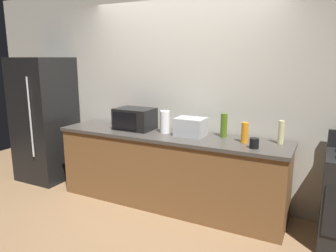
{
  "coord_description": "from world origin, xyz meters",
  "views": [
    {
      "loc": [
        1.68,
        -2.87,
        1.79
      ],
      "look_at": [
        0.0,
        0.4,
        1.0
      ],
      "focal_mm": 33.87,
      "sensor_mm": 36.0,
      "label": 1
    }
  ],
  "objects_px": {
    "refrigerator": "(45,119)",
    "microwave": "(135,119)",
    "bottle_dish_soap": "(245,133)",
    "bottle_hot_sauce": "(114,117)",
    "toaster_oven": "(191,127)",
    "paper_towel_roll": "(165,122)",
    "bottle_hand_soap": "(281,132)",
    "bottle_olive_oil": "(224,125)",
    "mug_black": "(254,143)"
  },
  "relations": [
    {
      "from": "bottle_hand_soap",
      "to": "bottle_dish_soap",
      "type": "distance_m",
      "value": 0.38
    },
    {
      "from": "microwave",
      "to": "paper_towel_roll",
      "type": "xyz_separation_m",
      "value": [
        0.43,
        0.0,
        0.0
      ]
    },
    {
      "from": "bottle_hand_soap",
      "to": "bottle_olive_oil",
      "type": "bearing_deg",
      "value": 178.63
    },
    {
      "from": "paper_towel_roll",
      "to": "bottle_hot_sauce",
      "type": "distance_m",
      "value": 0.85
    },
    {
      "from": "bottle_dish_soap",
      "to": "bottle_hot_sauce",
      "type": "xyz_separation_m",
      "value": [
        -1.81,
        0.14,
        0.0
      ]
    },
    {
      "from": "bottle_hot_sauce",
      "to": "bottle_olive_oil",
      "type": "bearing_deg",
      "value": 0.17
    },
    {
      "from": "bottle_hand_soap",
      "to": "paper_towel_roll",
      "type": "bearing_deg",
      "value": -175.43
    },
    {
      "from": "refrigerator",
      "to": "bottle_dish_soap",
      "type": "height_order",
      "value": "refrigerator"
    },
    {
      "from": "refrigerator",
      "to": "bottle_olive_oil",
      "type": "height_order",
      "value": "refrigerator"
    },
    {
      "from": "paper_towel_roll",
      "to": "mug_black",
      "type": "bearing_deg",
      "value": -9.65
    },
    {
      "from": "bottle_hand_soap",
      "to": "bottle_hot_sauce",
      "type": "bearing_deg",
      "value": 179.72
    },
    {
      "from": "toaster_oven",
      "to": "bottle_dish_soap",
      "type": "distance_m",
      "value": 0.64
    },
    {
      "from": "microwave",
      "to": "bottle_hand_soap",
      "type": "distance_m",
      "value": 1.76
    },
    {
      "from": "bottle_dish_soap",
      "to": "bottle_hot_sauce",
      "type": "bearing_deg",
      "value": 175.57
    },
    {
      "from": "refrigerator",
      "to": "mug_black",
      "type": "relative_size",
      "value": 17.38
    },
    {
      "from": "refrigerator",
      "to": "microwave",
      "type": "xyz_separation_m",
      "value": [
        1.55,
        0.05,
        0.13
      ]
    },
    {
      "from": "toaster_oven",
      "to": "bottle_olive_oil",
      "type": "height_order",
      "value": "bottle_olive_oil"
    },
    {
      "from": "mug_black",
      "to": "toaster_oven",
      "type": "bearing_deg",
      "value": 165.66
    },
    {
      "from": "mug_black",
      "to": "paper_towel_roll",
      "type": "bearing_deg",
      "value": 170.35
    },
    {
      "from": "paper_towel_roll",
      "to": "bottle_hand_soap",
      "type": "xyz_separation_m",
      "value": [
        1.33,
        0.11,
        -0.01
      ]
    },
    {
      "from": "bottle_hot_sauce",
      "to": "bottle_olive_oil",
      "type": "distance_m",
      "value": 1.54
    },
    {
      "from": "bottle_hot_sauce",
      "to": "toaster_oven",
      "type": "bearing_deg",
      "value": -5.18
    },
    {
      "from": "refrigerator",
      "to": "bottle_hand_soap",
      "type": "xyz_separation_m",
      "value": [
        3.31,
        0.16,
        0.12
      ]
    },
    {
      "from": "bottle_hand_soap",
      "to": "microwave",
      "type": "bearing_deg",
      "value": -176.48
    },
    {
      "from": "bottle_olive_oil",
      "to": "bottle_dish_soap",
      "type": "bearing_deg",
      "value": -27.78
    },
    {
      "from": "bottle_hot_sauce",
      "to": "paper_towel_roll",
      "type": "bearing_deg",
      "value": -7.88
    },
    {
      "from": "bottle_hand_soap",
      "to": "bottle_olive_oil",
      "type": "distance_m",
      "value": 0.63
    },
    {
      "from": "refrigerator",
      "to": "bottle_olive_oil",
      "type": "bearing_deg",
      "value": 3.66
    },
    {
      "from": "toaster_oven",
      "to": "bottle_hot_sauce",
      "type": "height_order",
      "value": "bottle_hot_sauce"
    },
    {
      "from": "refrigerator",
      "to": "bottle_hot_sauce",
      "type": "height_order",
      "value": "refrigerator"
    },
    {
      "from": "bottle_hot_sauce",
      "to": "mug_black",
      "type": "xyz_separation_m",
      "value": [
        1.95,
        -0.31,
        -0.06
      ]
    },
    {
      "from": "bottle_dish_soap",
      "to": "bottle_olive_oil",
      "type": "xyz_separation_m",
      "value": [
        -0.28,
        0.15,
        0.03
      ]
    },
    {
      "from": "refrigerator",
      "to": "bottle_dish_soap",
      "type": "bearing_deg",
      "value": 0.5
    },
    {
      "from": "bottle_olive_oil",
      "to": "mug_black",
      "type": "bearing_deg",
      "value": -36.75
    },
    {
      "from": "bottle_dish_soap",
      "to": "bottle_hot_sauce",
      "type": "relative_size",
      "value": 1.0
    },
    {
      "from": "bottle_hand_soap",
      "to": "mug_black",
      "type": "distance_m",
      "value": 0.37
    },
    {
      "from": "paper_towel_roll",
      "to": "bottle_olive_oil",
      "type": "relative_size",
      "value": 0.98
    },
    {
      "from": "bottle_olive_oil",
      "to": "refrigerator",
      "type": "bearing_deg",
      "value": -176.34
    },
    {
      "from": "toaster_oven",
      "to": "bottle_olive_oil",
      "type": "distance_m",
      "value": 0.38
    },
    {
      "from": "bottle_hot_sauce",
      "to": "bottle_olive_oil",
      "type": "height_order",
      "value": "bottle_olive_oil"
    },
    {
      "from": "refrigerator",
      "to": "toaster_oven",
      "type": "bearing_deg",
      "value": 1.49
    },
    {
      "from": "bottle_dish_soap",
      "to": "mug_black",
      "type": "distance_m",
      "value": 0.22
    },
    {
      "from": "toaster_oven",
      "to": "bottle_hand_soap",
      "type": "xyz_separation_m",
      "value": [
        0.99,
        0.1,
        0.02
      ]
    },
    {
      "from": "bottle_hand_soap",
      "to": "bottle_olive_oil",
      "type": "relative_size",
      "value": 0.91
    },
    {
      "from": "toaster_oven",
      "to": "bottle_dish_soap",
      "type": "bearing_deg",
      "value": -3.07
    },
    {
      "from": "paper_towel_roll",
      "to": "refrigerator",
      "type": "bearing_deg",
      "value": -178.55
    },
    {
      "from": "toaster_oven",
      "to": "bottle_hand_soap",
      "type": "height_order",
      "value": "bottle_hand_soap"
    },
    {
      "from": "refrigerator",
      "to": "microwave",
      "type": "distance_m",
      "value": 1.56
    },
    {
      "from": "paper_towel_roll",
      "to": "mug_black",
      "type": "relative_size",
      "value": 2.61
    },
    {
      "from": "toaster_oven",
      "to": "bottle_olive_oil",
      "type": "bearing_deg",
      "value": 16.93
    }
  ]
}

